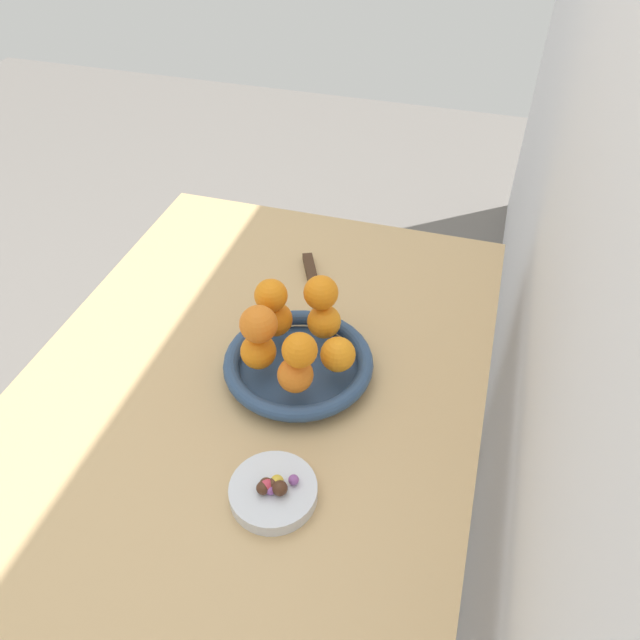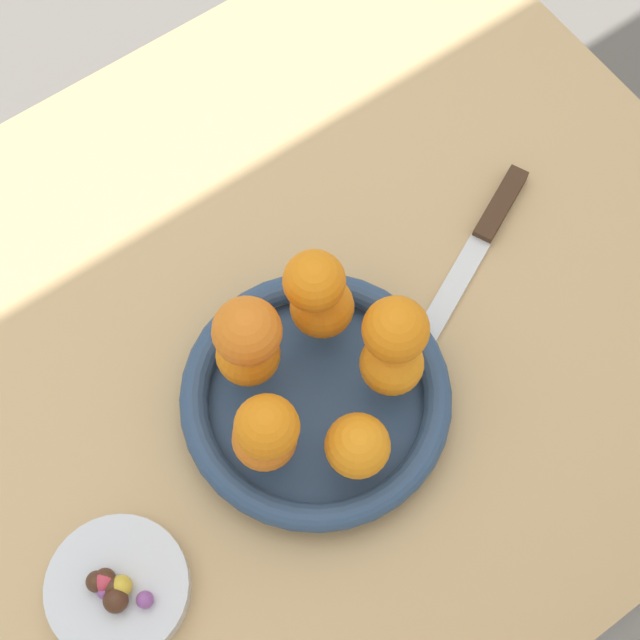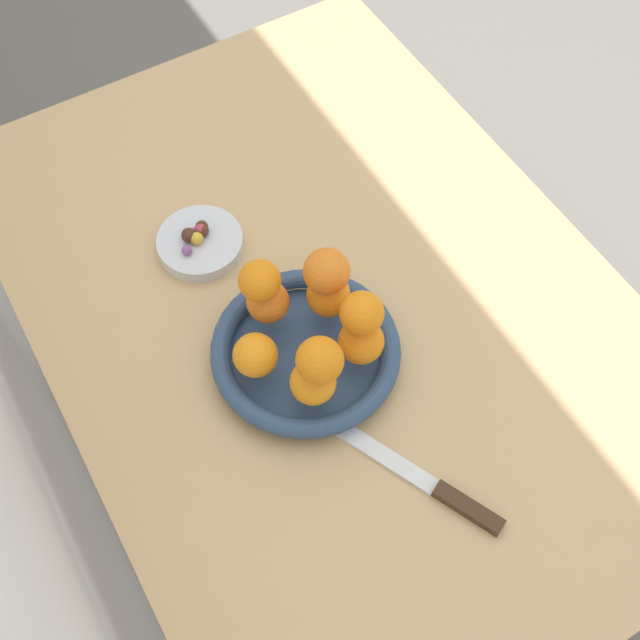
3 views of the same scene
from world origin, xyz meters
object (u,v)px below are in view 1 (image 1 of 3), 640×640
object	(u,v)px
candy_dish	(273,492)
orange_5	(271,295)
candy_ball_1	(280,488)
candy_ball_5	(267,485)
orange_6	(300,349)
orange_8	(259,324)
orange_7	(321,293)
candy_ball_6	(266,484)
orange_0	(258,351)
orange_2	(338,354)
candy_ball_2	(274,484)
candy_ball_7	(277,482)
candy_ball_0	(263,488)
orange_3	(324,322)
candy_ball_4	(270,490)
orange_4	(275,319)
knife	(314,288)
dining_table	(249,426)
fruit_bowl	(298,364)
candy_ball_3	(294,480)
orange_1	(295,377)

from	to	relation	value
candy_dish	orange_5	world-z (taller)	orange_5
candy_ball_1	candy_ball_5	world-z (taller)	candy_ball_1
orange_6	orange_8	distance (m)	0.08
orange_7	candy_ball_6	bearing A→B (deg)	2.24
orange_0	orange_2	bearing A→B (deg)	103.49
candy_ball_2	candy_ball_7	bearing A→B (deg)	148.80
candy_ball_7	candy_ball_0	bearing A→B (deg)	-45.37
candy_dish	orange_3	xyz separation A→B (m)	(-0.30, -0.01, 0.06)
orange_2	orange_7	size ratio (longest dim) A/B	0.99
candy_ball_0	candy_ball_4	distance (m)	0.01
candy_dish	orange_4	distance (m)	0.30
candy_dish	candy_ball_7	world-z (taller)	candy_ball_7
orange_0	candy_ball_0	bearing A→B (deg)	21.52
candy_dish	orange_6	bearing A→B (deg)	-175.55
candy_dish	candy_ball_7	bearing A→B (deg)	133.08
candy_ball_0	candy_ball_4	size ratio (longest dim) A/B	1.31
orange_6	knife	size ratio (longest dim) A/B	0.22
orange_5	candy_ball_5	distance (m)	0.31
dining_table	fruit_bowl	size ratio (longest dim) A/B	4.42
candy_ball_7	candy_ball_5	bearing A→B (deg)	-50.58
orange_0	orange_4	world-z (taller)	same
fruit_bowl	candy_ball_3	bearing A→B (deg)	16.27
candy_dish	orange_5	bearing A→B (deg)	-160.75
candy_dish	candy_ball_2	size ratio (longest dim) A/B	6.90
candy_ball_0	candy_ball_6	world-z (taller)	same
candy_ball_3	knife	size ratio (longest dim) A/B	0.06
orange_7	candy_ball_2	bearing A→B (deg)	4.09
orange_8	candy_ball_7	size ratio (longest dim) A/B	3.13
orange_6	orange_7	distance (m)	0.13
orange_3	orange_8	size ratio (longest dim) A/B	0.97
orange_4	candy_ball_2	distance (m)	0.30
candy_ball_1	candy_ball_4	size ratio (longest dim) A/B	1.53
dining_table	orange_1	distance (m)	0.18
orange_1	orange_6	bearing A→B (deg)	129.26
orange_7	candy_ball_7	size ratio (longest dim) A/B	3.02
orange_1	candy_ball_6	distance (m)	0.17
candy_ball_0	candy_ball_6	size ratio (longest dim) A/B	0.98
candy_dish	candy_ball_6	world-z (taller)	candy_ball_6
candy_ball_1	candy_ball_6	distance (m)	0.02
fruit_bowl	candy_ball_7	bearing A→B (deg)	10.77
orange_1	knife	distance (m)	0.30
dining_table	fruit_bowl	xyz separation A→B (m)	(-0.07, 0.07, 0.11)
orange_4	fruit_bowl	bearing A→B (deg)	50.04
orange_6	fruit_bowl	bearing A→B (deg)	-157.78
candy_dish	orange_1	xyz separation A→B (m)	(-0.17, -0.02, 0.06)
orange_1	orange_6	world-z (taller)	orange_6
orange_3	orange_2	bearing A→B (deg)	31.94
fruit_bowl	candy_ball_4	size ratio (longest dim) A/B	17.61
candy_ball_2	candy_ball_4	distance (m)	0.01
candy_dish	orange_0	world-z (taller)	orange_0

